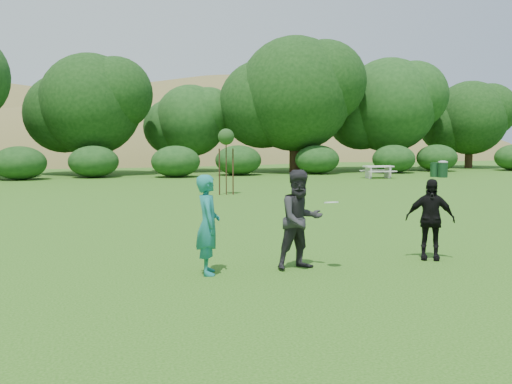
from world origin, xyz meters
TOP-DOWN VIEW (x-y plane):
  - ground at (0.00, 0.00)m, footprint 120.00×120.00m
  - player_teal at (-1.93, -0.65)m, footprint 0.51×0.70m
  - player_grey at (-0.20, -0.72)m, footprint 1.01×0.85m
  - player_black at (2.59, -0.64)m, footprint 1.03×0.79m
  - trash_can_near at (16.96, 21.06)m, footprint 0.60×0.60m
  - frisbee at (0.27, -1.04)m, footprint 0.27×0.27m
  - sapling at (1.61, 13.35)m, footprint 0.70×0.70m
  - picnic_table at (12.85, 20.85)m, footprint 1.80×1.48m
  - trash_can_lidded at (17.12, 20.45)m, footprint 0.60×0.60m
  - hillside at (-0.56, 68.45)m, footprint 150.00×72.00m
  - tree_row at (3.23, 28.68)m, footprint 53.92×10.38m

SIDE VIEW (x-z plane):
  - hillside at x=-0.56m, z-range -37.97..14.03m
  - ground at x=0.00m, z-range 0.00..0.00m
  - trash_can_near at x=16.96m, z-range 0.00..0.90m
  - picnic_table at x=12.85m, z-range 0.14..0.90m
  - trash_can_lidded at x=17.12m, z-range 0.02..1.07m
  - player_black at x=2.59m, z-range 0.00..1.63m
  - player_teal at x=-1.93m, z-range 0.00..1.79m
  - player_grey at x=-0.20m, z-range 0.00..1.85m
  - frisbee at x=0.27m, z-range 1.24..1.30m
  - sapling at x=1.61m, z-range 0.99..3.84m
  - tree_row at x=3.23m, z-range 0.06..9.69m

